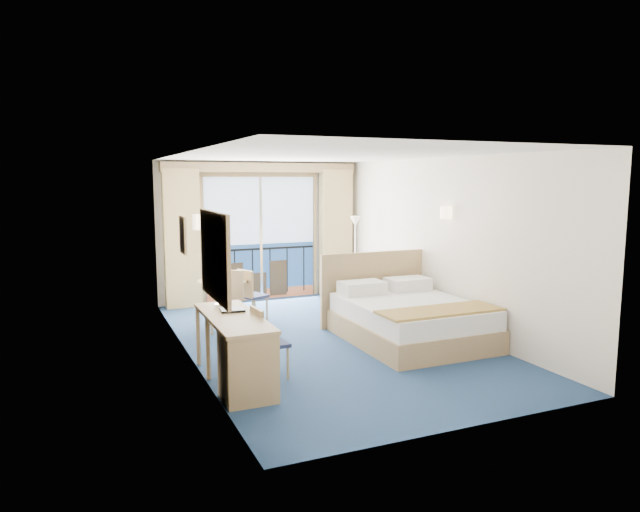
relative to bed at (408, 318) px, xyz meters
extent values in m
plane|color=navy|center=(-1.11, 0.44, -0.33)|extent=(6.50, 6.50, 0.00)
cube|color=white|center=(-1.11, 3.70, 1.02)|extent=(4.00, 0.02, 2.70)
cube|color=white|center=(-1.11, -2.82, 1.02)|extent=(4.00, 0.02, 2.70)
cube|color=white|center=(-3.12, 0.44, 1.02)|extent=(0.02, 6.50, 2.70)
cube|color=white|center=(0.90, 0.44, 1.02)|extent=(0.02, 6.50, 2.70)
cube|color=silver|center=(-1.11, 0.44, 2.38)|extent=(4.00, 6.50, 0.02)
cube|color=navy|center=(-1.11, 3.66, 0.23)|extent=(2.20, 0.02, 1.08)
cube|color=silver|center=(-1.11, 3.66, 1.43)|extent=(2.20, 0.02, 1.32)
cube|color=#984F2F|center=(-1.11, 3.66, -0.23)|extent=(2.20, 0.02, 0.20)
cube|color=black|center=(-1.11, 3.65, 0.67)|extent=(2.20, 0.02, 0.04)
cube|color=tan|center=(-1.11, 3.65, 2.13)|extent=(2.36, 0.03, 0.12)
cube|color=tan|center=(-2.26, 3.65, 0.87)|extent=(0.06, 0.03, 2.40)
cube|color=tan|center=(0.04, 3.65, 0.87)|extent=(0.06, 0.03, 2.40)
cube|color=silver|center=(-1.11, 3.65, 0.87)|extent=(0.05, 0.02, 2.40)
cube|color=#342617|center=(-0.76, 3.65, 0.07)|extent=(0.35, 0.02, 0.70)
cube|color=#342617|center=(-1.66, 3.65, 0.07)|extent=(0.35, 0.02, 0.70)
cube|color=#342617|center=(-1.16, 3.65, -0.03)|extent=(0.30, 0.02, 0.45)
cube|color=black|center=(-2.01, 3.65, 0.22)|extent=(0.02, 0.01, 0.90)
cube|color=black|center=(-1.65, 3.65, 0.22)|extent=(0.02, 0.01, 0.90)
cube|color=black|center=(-1.29, 3.65, 0.22)|extent=(0.03, 0.01, 0.90)
cube|color=black|center=(-0.93, 3.65, 0.22)|extent=(0.03, 0.01, 0.90)
cube|color=black|center=(-0.57, 3.65, 0.22)|extent=(0.02, 0.01, 0.90)
cube|color=black|center=(-0.21, 3.65, 0.22)|extent=(0.02, 0.01, 0.90)
cube|color=tan|center=(-2.66, 3.51, 0.94)|extent=(0.65, 0.22, 2.55)
cube|color=tan|center=(0.44, 3.51, 0.94)|extent=(0.65, 0.22, 2.55)
cube|color=tan|center=(-1.11, 3.54, 2.25)|extent=(3.80, 0.25, 0.18)
cube|color=tan|center=(-3.09, -1.06, 1.22)|extent=(0.04, 1.25, 0.95)
cube|color=silver|center=(-3.06, -1.06, 1.22)|extent=(0.01, 1.12, 0.82)
cube|color=tan|center=(-3.09, 0.89, 1.27)|extent=(0.03, 0.42, 0.52)
cube|color=gray|center=(-3.07, 0.89, 1.27)|extent=(0.01, 0.34, 0.44)
cylinder|color=beige|center=(-3.05, -0.16, 1.52)|extent=(0.18, 0.18, 0.18)
cylinder|color=beige|center=(0.83, 0.29, 1.52)|extent=(0.18, 0.18, 0.18)
cube|color=tan|center=(0.00, -0.09, -0.17)|extent=(1.74, 2.17, 0.33)
cube|color=white|center=(0.00, -0.09, 0.13)|extent=(1.67, 2.10, 0.27)
cube|color=tan|center=(0.00, -0.80, 0.28)|extent=(1.71, 0.60, 0.03)
cube|color=white|center=(-0.41, 0.69, 0.36)|extent=(0.67, 0.43, 0.20)
cube|color=white|center=(0.41, 0.69, 0.36)|extent=(0.67, 0.43, 0.20)
cube|color=tan|center=(0.00, 1.04, 0.26)|extent=(1.90, 0.07, 1.19)
cube|color=tan|center=(0.66, 1.54, -0.07)|extent=(0.41, 0.39, 0.53)
cube|color=beige|center=(0.71, 1.49, 0.24)|extent=(0.22, 0.19, 0.08)
imported|color=#4C505D|center=(0.19, 1.95, 0.05)|extent=(1.06, 1.08, 0.77)
cylinder|color=silver|center=(0.48, 2.71, -0.32)|extent=(0.23, 0.23, 0.03)
cylinder|color=silver|center=(0.48, 2.71, 0.45)|extent=(0.03, 0.03, 1.56)
cone|color=#F3EACE|center=(0.48, 2.71, 1.23)|extent=(0.21, 0.21, 0.19)
cube|color=tan|center=(-2.81, -0.72, 0.44)|extent=(0.58, 1.70, 0.04)
cube|color=tan|center=(-2.81, -1.31, 0.04)|extent=(0.55, 0.51, 0.75)
cylinder|color=tan|center=(-3.07, -0.51, 0.04)|extent=(0.05, 0.05, 0.75)
cylinder|color=tan|center=(-2.55, -0.51, 0.04)|extent=(0.05, 0.05, 0.75)
cylinder|color=tan|center=(-3.07, 0.07, 0.04)|extent=(0.05, 0.05, 0.75)
cylinder|color=tan|center=(-2.55, 0.07, 0.04)|extent=(0.05, 0.05, 0.75)
cube|color=#1F274A|center=(-2.36, -0.74, 0.08)|extent=(0.40, 0.40, 0.04)
cube|color=tan|center=(-2.54, -0.76, 0.31)|extent=(0.06, 0.37, 0.44)
cylinder|color=tan|center=(-2.20, -0.88, -0.14)|extent=(0.03, 0.03, 0.40)
cylinder|color=tan|center=(-2.23, -0.58, -0.14)|extent=(0.03, 0.03, 0.40)
cylinder|color=tan|center=(-2.50, -0.90, -0.14)|extent=(0.03, 0.03, 0.40)
cylinder|color=tan|center=(-2.52, -0.60, -0.14)|extent=(0.03, 0.03, 0.40)
cube|color=black|center=(-2.76, -0.49, 0.47)|extent=(0.30, 0.24, 0.03)
cylinder|color=silver|center=(-2.85, -0.21, 0.49)|extent=(0.13, 0.13, 0.02)
cylinder|color=silver|center=(-2.85, -0.21, 0.70)|extent=(0.02, 0.02, 0.43)
cone|color=#F3EACE|center=(-2.85, -0.21, 0.91)|extent=(0.12, 0.12, 0.11)
cylinder|color=tan|center=(-2.29, 1.98, 0.38)|extent=(0.81, 0.81, 0.04)
cylinder|color=tan|center=(-2.29, 1.98, 0.02)|extent=(0.08, 0.08, 0.71)
cylinder|color=tan|center=(-2.29, 1.98, -0.32)|extent=(0.45, 0.45, 0.03)
cube|color=#1F274A|center=(-1.76, 1.99, 0.09)|extent=(0.50, 0.50, 0.05)
cube|color=tan|center=(-1.93, 1.92, 0.32)|extent=(0.19, 0.36, 0.45)
cylinder|color=tan|center=(-1.56, 1.92, -0.13)|extent=(0.03, 0.03, 0.41)
cylinder|color=tan|center=(-1.69, 2.20, -0.13)|extent=(0.03, 0.03, 0.41)
cylinder|color=tan|center=(-1.84, 1.79, -0.13)|extent=(0.03, 0.03, 0.41)
cylinder|color=tan|center=(-1.97, 2.07, -0.13)|extent=(0.03, 0.03, 0.41)
cube|color=#1F274A|center=(-2.38, 1.43, 0.12)|extent=(0.58, 0.58, 0.05)
cube|color=tan|center=(-2.25, 1.57, 0.38)|extent=(0.34, 0.30, 0.49)
cylinder|color=tan|center=(-2.61, 1.41, -0.11)|extent=(0.04, 0.04, 0.44)
cylinder|color=tan|center=(-2.36, 1.19, -0.11)|extent=(0.04, 0.04, 0.44)
cylinder|color=tan|center=(-2.39, 1.66, -0.11)|extent=(0.04, 0.04, 0.44)
cylinder|color=tan|center=(-2.14, 1.44, -0.11)|extent=(0.04, 0.04, 0.44)
camera|label=1|loc=(-4.41, -7.03, 2.03)|focal=32.00mm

